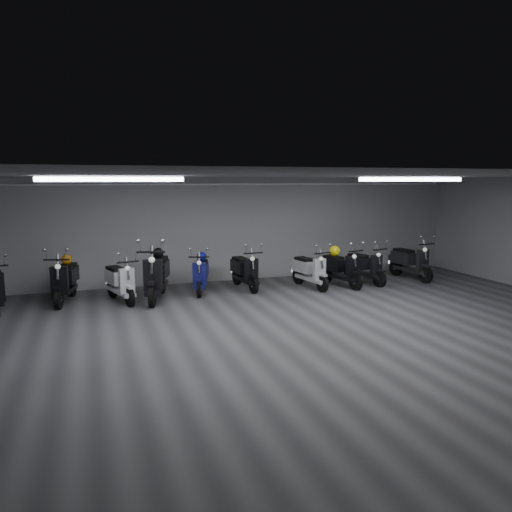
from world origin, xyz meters
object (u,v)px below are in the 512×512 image
object	(u,v)px
scooter_1	(65,274)
helmet_1	(158,253)
scooter_9	(411,256)
helmet_2	(335,251)
scooter_8	(365,261)
scooter_6	(310,265)
helmet_3	(202,256)
scooter_2	(120,275)
scooter_4	(201,268)
scooter_3	(157,268)
scooter_5	(245,265)
scooter_7	(340,263)
helmet_0	(67,259)

from	to	relation	value
scooter_1	helmet_1	world-z (taller)	scooter_1
scooter_9	helmet_2	bearing A→B (deg)	172.78
scooter_8	helmet_2	distance (m)	0.91
scooter_6	helmet_3	xyz separation A→B (m)	(-2.67, 0.63, 0.26)
scooter_2	scooter_1	bearing A→B (deg)	147.61
scooter_1	scooter_9	size ratio (longest dim) A/B	1.02
scooter_9	helmet_3	distance (m)	5.80
scooter_8	scooter_9	xyz separation A→B (m)	(1.50, 0.07, 0.04)
helmet_2	helmet_1	bearing A→B (deg)	178.26
scooter_4	helmet_1	distance (m)	1.14
scooter_2	scooter_9	world-z (taller)	scooter_9
scooter_4	helmet_2	bearing A→B (deg)	12.99
scooter_3	helmet_1	size ratio (longest dim) A/B	8.19
scooter_5	helmet_3	size ratio (longest dim) A/B	6.93
helmet_1	scooter_7	bearing A→B (deg)	-4.46
scooter_6	helmet_2	world-z (taller)	scooter_6
helmet_1	helmet_2	bearing A→B (deg)	-1.74
scooter_5	scooter_6	xyz separation A→B (m)	(1.61, -0.42, -0.02)
helmet_0	helmet_1	xyz separation A→B (m)	(2.01, -0.40, 0.11)
scooter_4	helmet_2	world-z (taller)	scooter_4
scooter_2	helmet_3	world-z (taller)	scooter_2
scooter_5	scooter_7	size ratio (longest dim) A/B	1.00
scooter_6	helmet_1	bearing A→B (deg)	166.49
helmet_2	helmet_3	bearing A→B (deg)	171.79
scooter_2	helmet_1	bearing A→B (deg)	-5.67
scooter_1	scooter_5	size ratio (longest dim) A/B	1.08
helmet_0	helmet_1	size ratio (longest dim) A/B	0.97
scooter_2	scooter_8	world-z (taller)	scooter_2
scooter_5	helmet_1	world-z (taller)	scooter_5
helmet_2	scooter_2	bearing A→B (deg)	-179.61
scooter_5	helmet_0	bearing A→B (deg)	171.55
scooter_3	scooter_9	world-z (taller)	scooter_3
scooter_1	scooter_8	size ratio (longest dim) A/B	1.09
scooter_3	helmet_3	xyz separation A→B (m)	(1.18, 0.62, 0.11)
helmet_1	scooter_2	bearing A→B (deg)	-168.97
scooter_9	scooter_7	bearing A→B (deg)	178.26
scooter_7	scooter_8	distance (m)	0.80
helmet_3	scooter_8	bearing A→B (deg)	-8.16
scooter_1	scooter_5	bearing A→B (deg)	11.26
scooter_2	scooter_5	size ratio (longest dim) A/B	0.99
scooter_5	scooter_7	world-z (taller)	scooter_5
scooter_3	helmet_0	world-z (taller)	scooter_3
scooter_1	scooter_6	world-z (taller)	scooter_1
scooter_6	helmet_1	distance (m)	3.81
helmet_0	helmet_2	size ratio (longest dim) A/B	0.85
scooter_7	helmet_0	xyz separation A→B (m)	(-6.60, 0.76, 0.33)
scooter_6	scooter_9	world-z (taller)	scooter_9
scooter_6	scooter_8	distance (m)	1.61
scooter_2	scooter_9	xyz separation A→B (m)	(7.77, -0.01, 0.04)
scooter_5	helmet_3	distance (m)	1.10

